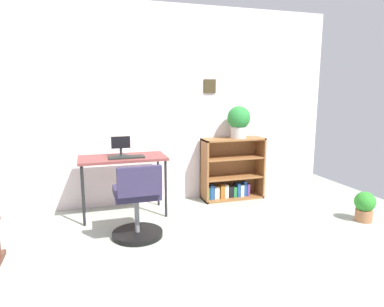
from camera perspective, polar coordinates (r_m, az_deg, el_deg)
The scene contains 9 objects.
ground_plane at distance 2.85m, azimuth 1.03°, elevation -21.09°, with size 6.24×6.24×0.00m, color #98A193.
wall_back at distance 4.52m, azimuth -7.66°, elevation 7.83°, with size 5.20×0.12×2.57m.
desk at distance 4.12m, azimuth -11.48°, elevation -1.41°, with size 1.02×0.51×0.72m.
monitor at distance 4.13m, azimuth -11.79°, elevation 1.02°, with size 0.22×0.18×0.24m.
keyboard at distance 4.03m, azimuth -10.88°, elevation -0.60°, with size 0.41×0.15×0.02m, color black.
office_chair at distance 3.52m, azimuth -9.10°, elevation -8.61°, with size 0.52×0.55×0.80m.
bookshelf_low at distance 4.80m, azimuth 6.48°, elevation -3.01°, with size 0.86×0.30×0.85m.
potted_plant_on_shelf at distance 4.66m, azimuth 7.81°, elevation 5.48°, with size 0.31×0.31×0.43m.
potted_plant_floor at distance 4.44m, azimuth 26.84°, elevation -7.75°, with size 0.23×0.23×0.35m.
Camera 1 is at (-0.77, -2.30, 1.50)m, focal length 31.96 mm.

